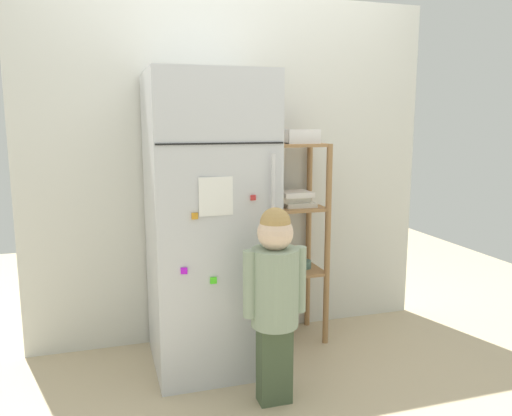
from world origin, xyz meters
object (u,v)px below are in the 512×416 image
refrigerator (209,223)px  pantry_shelf_unit (295,225)px  child_standing (275,287)px  fruit_bin (300,137)px

refrigerator → pantry_shelf_unit: size_ratio=1.31×
child_standing → fruit_bin: fruit_bin is taller
refrigerator → fruit_bin: (0.60, 0.15, 0.46)m
refrigerator → fruit_bin: size_ratio=8.09×
refrigerator → fruit_bin: 0.78m
fruit_bin → pantry_shelf_unit: bearing=143.1°
refrigerator → child_standing: bearing=-68.4°
pantry_shelf_unit → child_standing: bearing=-118.3°
child_standing → fruit_bin: size_ratio=4.85×
child_standing → refrigerator: bearing=111.6°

